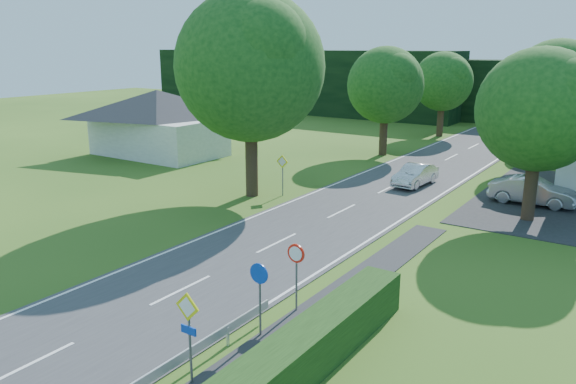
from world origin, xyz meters
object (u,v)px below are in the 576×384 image
Objects in this scene: streetlight at (536,127)px; parasol at (572,177)px; parked_car_silver_a at (532,191)px; moving_car at (415,175)px; motorcycle at (415,180)px.

parasol is at bearing 71.50° from streetlight.
streetlight is 1.76× the size of parked_car_silver_a.
moving_car reaches higher than motorcycle.
parked_car_silver_a is (6.78, 0.15, 0.24)m from motorcycle.
motorcycle is at bearing -67.07° from moving_car.
streetlight is 1.98× the size of moving_car.
moving_car is at bearing 127.25° from motorcycle.
moving_car is at bearing 85.13° from parked_car_silver_a.
parasol is at bearing 22.86° from moving_car.
streetlight is at bearing 178.42° from parked_car_silver_a.
parked_car_silver_a is at bearing -113.57° from parasol.
parked_car_silver_a is at bearing -0.18° from moving_car.
moving_car is 7.03m from parked_car_silver_a.
parasol is at bearing 41.66° from motorcycle.
streetlight is 3.83m from parked_car_silver_a.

